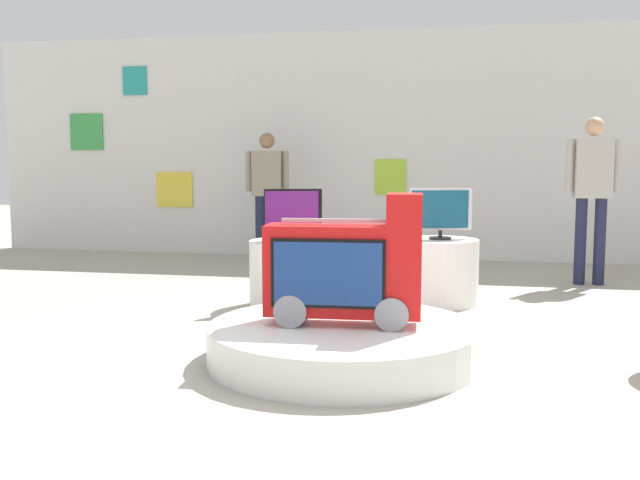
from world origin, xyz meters
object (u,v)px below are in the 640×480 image
at_px(main_display_pedestal, 343,343).
at_px(tv_on_center_rear, 293,211).
at_px(display_pedestal_center_rear, 293,273).
at_px(shopper_browsing_near_truck, 592,187).
at_px(tv_on_left_rear, 440,212).
at_px(novelty_firetruck_tv, 346,272).
at_px(display_pedestal_left_rear, 440,271).
at_px(shopper_browsing_rear, 267,187).

bearing_deg(main_display_pedestal, tv_on_center_rear, 113.61).
height_order(display_pedestal_center_rear, shopper_browsing_near_truck, shopper_browsing_near_truck).
bearing_deg(main_display_pedestal, tv_on_left_rear, 75.11).
bearing_deg(novelty_firetruck_tv, shopper_browsing_near_truck, 59.12).
relative_size(display_pedestal_left_rear, display_pedestal_center_rear, 0.89).
bearing_deg(shopper_browsing_rear, tv_on_center_rear, -69.93).
height_order(main_display_pedestal, shopper_browsing_near_truck, shopper_browsing_near_truck).
height_order(tv_on_left_rear, tv_on_center_rear, tv_on_left_rear).
xyz_separation_m(tv_on_left_rear, shopper_browsing_near_truck, (1.55, 1.38, 0.19)).
height_order(novelty_firetruck_tv, tv_on_left_rear, novelty_firetruck_tv).
distance_m(novelty_firetruck_tv, tv_on_center_rear, 1.91).
distance_m(display_pedestal_left_rear, shopper_browsing_near_truck, 2.21).
bearing_deg(shopper_browsing_rear, display_pedestal_left_rear, -45.00).
relative_size(novelty_firetruck_tv, tv_on_center_rear, 2.02).
bearing_deg(tv_on_left_rear, display_pedestal_left_rear, 72.88).
xyz_separation_m(main_display_pedestal, shopper_browsing_rear, (-1.73, 4.41, 0.87)).
bearing_deg(tv_on_center_rear, shopper_browsing_rear, 110.07).
bearing_deg(novelty_firetruck_tv, main_display_pedestal, 164.33).
height_order(display_pedestal_left_rear, tv_on_center_rear, tv_on_center_rear).
bearing_deg(display_pedestal_center_rear, tv_on_center_rear, -106.87).
xyz_separation_m(display_pedestal_center_rear, tv_on_center_rear, (-0.00, -0.00, 0.57)).
relative_size(main_display_pedestal, novelty_firetruck_tv, 1.73).
xyz_separation_m(display_pedestal_left_rear, shopper_browsing_rear, (-2.30, 2.30, 0.69)).
xyz_separation_m(main_display_pedestal, novelty_firetruck_tv, (0.02, -0.01, 0.48)).
bearing_deg(main_display_pedestal, shopper_browsing_near_truck, 58.83).
bearing_deg(display_pedestal_center_rear, display_pedestal_left_rear, 16.32).
distance_m(main_display_pedestal, novelty_firetruck_tv, 0.48).
xyz_separation_m(tv_on_left_rear, shopper_browsing_rear, (-2.29, 2.30, 0.13)).
height_order(display_pedestal_left_rear, shopper_browsing_rear, shopper_browsing_rear).
height_order(tv_on_left_rear, display_pedestal_center_rear, tv_on_left_rear).
bearing_deg(tv_on_left_rear, main_display_pedestal, -104.89).
height_order(display_pedestal_left_rear, tv_on_left_rear, tv_on_left_rear).
height_order(main_display_pedestal, tv_on_center_rear, tv_on_center_rear).
xyz_separation_m(novelty_firetruck_tv, display_pedestal_center_rear, (-0.77, 1.73, -0.30)).
bearing_deg(display_pedestal_left_rear, shopper_browsing_near_truck, 41.69).
xyz_separation_m(novelty_firetruck_tv, tv_on_center_rear, (-0.77, 1.73, 0.27)).
bearing_deg(tv_on_center_rear, display_pedestal_left_rear, 16.48).
distance_m(tv_on_left_rear, shopper_browsing_near_truck, 2.09).
bearing_deg(main_display_pedestal, display_pedestal_center_rear, 113.52).
bearing_deg(main_display_pedestal, display_pedestal_left_rear, 75.10).
height_order(tv_on_center_rear, shopper_browsing_rear, shopper_browsing_rear).
bearing_deg(tv_on_center_rear, novelty_firetruck_tv, -65.90).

